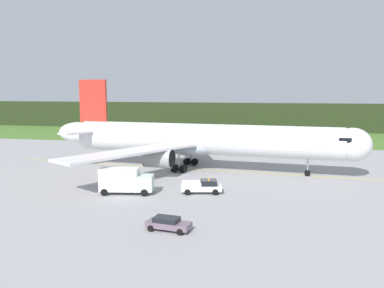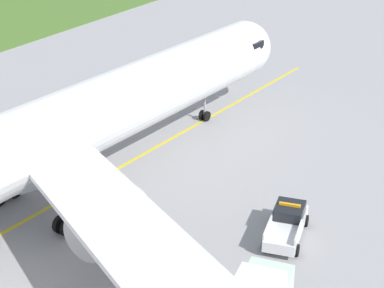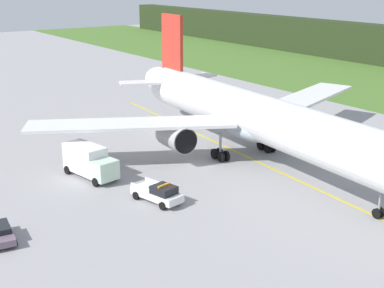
# 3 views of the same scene
# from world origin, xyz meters

# --- Properties ---
(ground) EXTENTS (320.00, 320.00, 0.00)m
(ground) POSITION_xyz_m (0.00, 0.00, 0.00)
(ground) COLOR #979597
(taxiway_centerline_main) EXTENTS (71.11, 5.42, 0.01)m
(taxiway_centerline_main) POSITION_xyz_m (3.47, 6.86, 0.00)
(taxiway_centerline_main) COLOR yellow
(taxiway_centerline_main) RESTS_ON ground
(airliner) EXTENTS (54.19, 47.79, 15.22)m
(airliner) POSITION_xyz_m (2.76, 6.91, 5.05)
(airliner) COLOR white
(airliner) RESTS_ON ground
(ops_pickup_truck) EXTENTS (5.57, 3.17, 1.94)m
(ops_pickup_truck) POSITION_xyz_m (6.43, -8.41, 0.90)
(ops_pickup_truck) COLOR silver
(ops_pickup_truck) RESTS_ON ground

